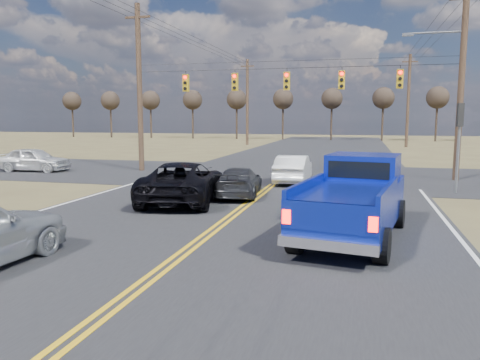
% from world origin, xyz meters
% --- Properties ---
extents(ground, '(160.00, 160.00, 0.00)m').
position_xyz_m(ground, '(0.00, 0.00, 0.00)').
color(ground, brown).
rests_on(ground, ground).
extents(road_main, '(14.00, 120.00, 0.02)m').
position_xyz_m(road_main, '(0.00, 10.00, 0.00)').
color(road_main, '#28282B').
rests_on(road_main, ground).
extents(road_cross, '(120.00, 12.00, 0.02)m').
position_xyz_m(road_cross, '(0.00, 18.00, 0.00)').
color(road_cross, '#28282B').
rests_on(road_cross, ground).
extents(signal_gantry, '(19.60, 4.83, 10.00)m').
position_xyz_m(signal_gantry, '(0.50, 17.79, 5.06)').
color(signal_gantry, '#473323').
rests_on(signal_gantry, ground).
extents(utility_poles, '(19.60, 58.32, 10.00)m').
position_xyz_m(utility_poles, '(0.00, 17.00, 5.23)').
color(utility_poles, '#473323').
rests_on(utility_poles, ground).
extents(treeline, '(87.00, 117.80, 7.40)m').
position_xyz_m(treeline, '(0.00, 26.96, 5.70)').
color(treeline, '#33261C').
rests_on(treeline, ground).
extents(pickup_truck, '(3.12, 6.18, 2.22)m').
position_xyz_m(pickup_truck, '(3.98, 4.61, 1.08)').
color(pickup_truck, black).
rests_on(pickup_truck, ground).
extents(black_suv, '(3.52, 6.05, 1.58)m').
position_xyz_m(black_suv, '(-2.59, 8.58, 0.79)').
color(black_suv, black).
rests_on(black_suv, ground).
extents(white_car_queue, '(1.53, 4.29, 1.41)m').
position_xyz_m(white_car_queue, '(0.85, 15.03, 0.70)').
color(white_car_queue, silver).
rests_on(white_car_queue, ground).
extents(dgrey_car_queue, '(2.18, 4.32, 1.20)m').
position_xyz_m(dgrey_car_queue, '(-0.80, 10.40, 0.60)').
color(dgrey_car_queue, '#2C2C30').
rests_on(dgrey_car_queue, ground).
extents(cross_car_west, '(2.03, 4.43, 1.47)m').
position_xyz_m(cross_car_west, '(-15.21, 15.99, 0.74)').
color(cross_car_west, silver).
rests_on(cross_car_west, ground).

